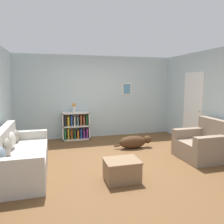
# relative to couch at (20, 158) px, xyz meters

# --- Properties ---
(ground_plane) EXTENTS (14.00, 14.00, 0.00)m
(ground_plane) POSITION_rel_couch_xyz_m (2.04, 0.29, -0.32)
(ground_plane) COLOR brown
(wall_back) EXTENTS (5.60, 0.13, 2.60)m
(wall_back) POSITION_rel_couch_xyz_m (2.05, 2.54, 0.98)
(wall_back) COLOR silver
(wall_back) RESTS_ON ground_plane
(wall_right) EXTENTS (0.16, 5.00, 2.60)m
(wall_right) POSITION_rel_couch_xyz_m (4.59, 0.31, 0.97)
(wall_right) COLOR silver
(wall_right) RESTS_ON ground_plane
(couch) EXTENTS (0.87, 2.08, 0.89)m
(couch) POSITION_rel_couch_xyz_m (0.00, 0.00, 0.00)
(couch) COLOR beige
(couch) RESTS_ON ground_plane
(bookshelf) EXTENTS (0.84, 0.35, 0.86)m
(bookshelf) POSITION_rel_couch_xyz_m (1.32, 2.31, 0.08)
(bookshelf) COLOR silver
(bookshelf) RESTS_ON ground_plane
(recliner_chair) EXTENTS (0.93, 1.01, 0.92)m
(recliner_chair) POSITION_rel_couch_xyz_m (4.00, -0.20, 0.00)
(recliner_chair) COLOR gray
(recliner_chair) RESTS_ON ground_plane
(coffee_table) EXTENTS (0.63, 0.51, 0.38)m
(coffee_table) POSITION_rel_couch_xyz_m (1.82, -0.80, -0.12)
(coffee_table) COLOR #846647
(coffee_table) RESTS_ON ground_plane
(dog) EXTENTS (1.07, 0.30, 0.34)m
(dog) POSITION_rel_couch_xyz_m (2.74, 0.96, -0.15)
(dog) COLOR #472D19
(dog) RESTS_ON ground_plane
(vase) EXTENTS (0.10, 0.10, 0.28)m
(vase) POSITION_rel_couch_xyz_m (1.28, 2.30, 0.69)
(vase) COLOR silver
(vase) RESTS_ON bookshelf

